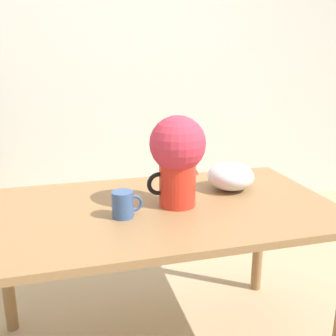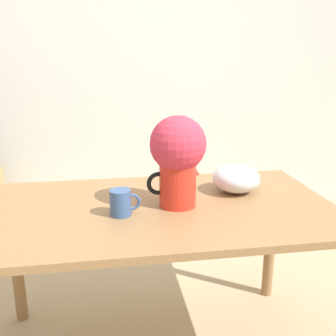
% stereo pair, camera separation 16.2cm
% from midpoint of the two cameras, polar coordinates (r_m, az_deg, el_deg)
% --- Properties ---
extents(wall_back, '(8.00, 0.05, 2.60)m').
position_cam_midpoint_polar(wall_back, '(3.33, -2.59, 15.07)').
color(wall_back, silver).
rests_on(wall_back, ground_plane).
extents(table, '(1.50, 0.85, 0.74)m').
position_cam_midpoint_polar(table, '(1.71, 1.35, -8.50)').
color(table, olive).
rests_on(table, ground_plane).
extents(flower_vase, '(0.25, 0.23, 0.38)m').
position_cam_midpoint_polar(flower_vase, '(1.62, 4.31, 1.89)').
color(flower_vase, red).
rests_on(flower_vase, table).
extents(coffee_mug, '(0.12, 0.09, 0.11)m').
position_cam_midpoint_polar(coffee_mug, '(1.57, -3.87, -5.09)').
color(coffee_mug, '#385689').
rests_on(coffee_mug, table).
extents(white_bowl, '(0.22, 0.22, 0.13)m').
position_cam_midpoint_polar(white_bowl, '(1.87, 12.32, -1.52)').
color(white_bowl, silver).
rests_on(white_bowl, table).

